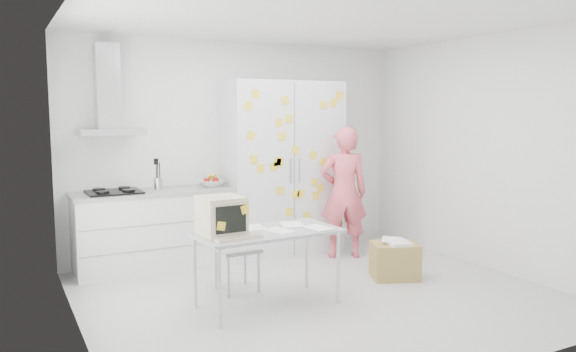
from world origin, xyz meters
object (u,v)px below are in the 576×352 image
person (344,193)px  chair (234,241)px  desk (239,224)px  cardboard_box (395,260)px

person → chair: size_ratio=1.83×
person → desk: bearing=52.6°
cardboard_box → desk: bearing=-176.3°
desk → cardboard_box: (1.89, 0.12, -0.61)m
chair → person: bearing=16.8°
person → cardboard_box: (0.00, -1.02, -0.62)m
person → cardboard_box: 1.19m
person → chair: person is taller
person → desk: size_ratio=1.19×
desk → chair: bearing=69.1°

